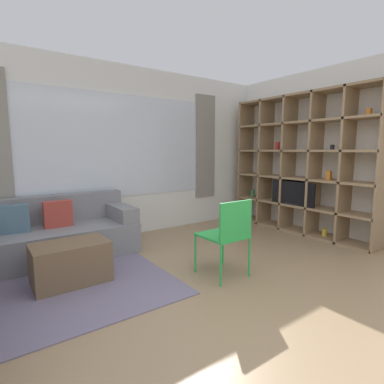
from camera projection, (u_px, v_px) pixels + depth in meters
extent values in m
plane|color=#9E7F5B|center=(279.00, 325.00, 2.39)|extent=(16.00, 16.00, 0.00)
cube|color=white|center=(119.00, 152.00, 4.73)|extent=(6.75, 0.07, 2.70)
cube|color=silver|center=(120.00, 146.00, 4.69)|extent=(3.05, 0.01, 1.60)
cube|color=gray|center=(205.00, 147.00, 5.66)|extent=(0.44, 0.03, 1.90)
cube|color=white|center=(313.00, 152.00, 5.08)|extent=(0.07, 4.32, 2.70)
cube|color=slate|center=(37.00, 295.00, 2.88)|extent=(2.59, 1.80, 0.01)
cube|color=silver|center=(308.00, 164.00, 5.13)|extent=(0.02, 2.53, 2.29)
cube|color=#997A56|center=(384.00, 168.00, 3.99)|extent=(0.42, 0.04, 2.29)
cube|color=#997A56|center=(346.00, 167.00, 4.40)|extent=(0.42, 0.04, 2.29)
cube|color=#997A56|center=(315.00, 165.00, 4.81)|extent=(0.42, 0.04, 2.29)
cube|color=#997A56|center=(288.00, 164.00, 5.21)|extent=(0.42, 0.04, 2.29)
cube|color=#997A56|center=(266.00, 163.00, 5.62)|extent=(0.42, 0.04, 2.29)
cube|color=#997A56|center=(246.00, 162.00, 6.03)|extent=(0.42, 0.04, 2.29)
cube|color=#997A56|center=(298.00, 230.00, 5.17)|extent=(0.42, 2.53, 0.04)
cube|color=#997A56|center=(299.00, 205.00, 5.11)|extent=(0.42, 2.53, 0.04)
cube|color=#997A56|center=(300.00, 178.00, 5.04)|extent=(0.42, 2.53, 0.04)
cube|color=#997A56|center=(302.00, 151.00, 4.98)|extent=(0.42, 2.53, 0.04)
cube|color=#997A56|center=(303.00, 123.00, 4.91)|extent=(0.42, 2.53, 0.04)
cube|color=#997A56|center=(305.00, 95.00, 4.85)|extent=(0.42, 2.53, 0.04)
cube|color=black|center=(292.00, 193.00, 4.99)|extent=(0.04, 0.81, 0.39)
cube|color=black|center=(293.00, 204.00, 5.03)|extent=(0.10, 0.24, 0.03)
cylinder|color=#388947|center=(253.00, 193.00, 5.92)|extent=(0.07, 0.07, 0.13)
cylinder|color=orange|center=(369.00, 112.00, 4.07)|extent=(0.08, 0.08, 0.09)
cube|color=orange|center=(329.00, 175.00, 4.61)|extent=(0.06, 0.06, 0.13)
cylinder|color=#232328|center=(332.00, 147.00, 4.53)|extent=(0.06, 0.06, 0.07)
cylinder|color=gold|center=(324.00, 232.00, 4.75)|extent=(0.07, 0.07, 0.12)
cylinder|color=red|center=(277.00, 146.00, 5.34)|extent=(0.08, 0.08, 0.13)
cube|color=gray|center=(58.00, 243.00, 3.85)|extent=(1.95, 0.85, 0.40)
cube|color=gray|center=(51.00, 209.00, 4.06)|extent=(1.95, 0.18, 0.38)
cube|color=gray|center=(120.00, 212.00, 4.30)|extent=(0.24, 0.79, 0.20)
cube|color=#AD3D33|center=(58.00, 214.00, 3.86)|extent=(0.34, 0.12, 0.34)
cube|color=slate|center=(13.00, 219.00, 3.57)|extent=(0.35, 0.16, 0.34)
cube|color=brown|center=(71.00, 263.00, 3.12)|extent=(0.74, 0.47, 0.44)
cylinder|color=green|center=(223.00, 247.00, 3.64)|extent=(0.02, 0.02, 0.44)
cylinder|color=green|center=(195.00, 254.00, 3.39)|extent=(0.02, 0.02, 0.44)
cylinder|color=green|center=(249.00, 257.00, 3.29)|extent=(0.02, 0.02, 0.44)
cylinder|color=green|center=(221.00, 266.00, 3.04)|extent=(0.02, 0.02, 0.44)
cube|color=green|center=(222.00, 235.00, 3.31)|extent=(0.44, 0.46, 0.02)
cube|color=green|center=(236.00, 220.00, 3.11)|extent=(0.44, 0.02, 0.40)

